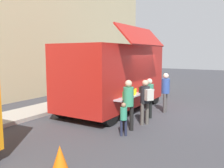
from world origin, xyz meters
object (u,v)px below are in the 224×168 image
Objects in this scene: customer_extra_browsing at (166,89)px; traffic_cone_orange at (60,157)px; customer_front_ordering at (149,95)px; child_near_queue at (124,116)px; customer_rear_waiting at (128,101)px; trash_bin at (115,85)px; food_truck_main at (114,75)px; customer_mid_with_backpack at (146,98)px.

traffic_cone_orange is at bearing 81.21° from customer_extra_browsing.
customer_front_ordering is 2.30m from child_near_queue.
customer_front_ordering is 0.94× the size of customer_rear_waiting.
trash_bin is at bearing -37.24° from customer_front_ordering.
trash_bin is 0.59× the size of customer_rear_waiting.
customer_extra_browsing is (0.76, -2.14, -0.57)m from food_truck_main.
food_truck_main is 3.06m from customer_rear_waiting.
child_near_queue is (-2.86, -2.06, -0.96)m from food_truck_main.
customer_rear_waiting is 3.07m from customer_extra_browsing.
customer_mid_with_backpack is at bearing -3.66° from traffic_cone_orange.
customer_mid_with_backpack is 0.95× the size of customer_extra_browsing.
customer_mid_with_backpack is 1.54× the size of child_near_queue.
traffic_cone_orange is 3.28m from customer_rear_waiting.
child_near_queue is (2.64, -0.16, 0.36)m from traffic_cone_orange.
food_truck_main is 3.36× the size of customer_extra_browsing.
food_truck_main is 3.40× the size of customer_rear_waiting.
food_truck_main is 5.46× the size of child_near_queue.
trash_bin is (4.00, 2.32, -1.09)m from food_truck_main.
customer_rear_waiting is at bearing 106.82° from customer_mid_with_backpack.
trash_bin is 7.62m from customer_rear_waiting.
food_truck_main reaches higher than traffic_cone_orange.
traffic_cone_orange is 0.35× the size of customer_front_ordering.
child_near_queue is (-6.86, -4.38, 0.13)m from trash_bin.
customer_mid_with_backpack is (4.07, -0.26, 0.72)m from traffic_cone_orange.
customer_rear_waiting is (3.20, -0.03, 0.74)m from traffic_cone_orange.
customer_front_ordering is 1.51× the size of child_near_queue.
customer_rear_waiting is (-2.30, -1.93, -0.58)m from food_truck_main.
trash_bin is 5.54m from customer_extra_browsing.
traffic_cone_orange is 4.14m from customer_mid_with_backpack.
customer_rear_waiting is 0.99× the size of customer_extra_browsing.
customer_mid_with_backpack reaches higher than child_near_queue.
customer_front_ordering reaches higher than traffic_cone_orange.
customer_extra_browsing is at bearing -71.18° from food_truck_main.
customer_mid_with_backpack is (-1.43, -2.17, -0.59)m from food_truck_main.
customer_extra_browsing reaches higher than child_near_queue.
customer_mid_with_backpack reaches higher than trash_bin.
customer_front_ordering is at bearing 75.28° from customer_extra_browsing.
customer_rear_waiting reaches higher than trash_bin.
traffic_cone_orange is 10.40m from trash_bin.
customer_rear_waiting is at bearing -0.46° from traffic_cone_orange.
traffic_cone_orange is at bearing -156.01° from trash_bin.
food_truck_main is 5.97m from traffic_cone_orange.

